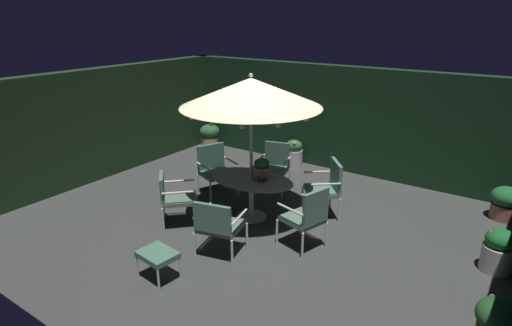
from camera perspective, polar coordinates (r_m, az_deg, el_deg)
The scene contains 17 objects.
ground_plane at distance 7.59m, azimuth 0.09°, elevation -8.03°, with size 8.65×7.16×0.02m, color #3C3F3C.
hedge_backdrop_rear at distance 10.03m, azimuth 11.35°, elevation 5.83°, with size 8.65×0.30×2.40m, color black.
hedge_backdrop_left at distance 10.00m, azimuth -20.09°, elevation 4.98°, with size 0.30×7.16×2.40m, color #1D331C.
patio_dining_table at distance 7.51m, azimuth -0.63°, elevation -3.15°, with size 1.59×1.06×0.76m.
patio_umbrella at distance 7.04m, azimuth -0.68°, elevation 9.40°, with size 2.37×2.37×2.58m.
centerpiece_planter at distance 7.30m, azimuth 0.79°, elevation -0.61°, with size 0.31×0.31×0.42m.
patio_chair_north at distance 8.73m, azimuth 2.54°, elevation -0.15°, with size 0.71×0.70×0.99m.
patio_chair_northeast at distance 8.63m, azimuth -5.54°, elevation -0.51°, with size 0.78×0.82×1.00m.
patio_chair_east at distance 7.44m, azimuth -10.99°, elevation -4.27°, with size 0.82×0.82×0.93m.
patio_chair_southeast at distance 6.42m, azimuth -5.14°, elevation -8.11°, with size 0.77×0.74×0.92m.
patio_chair_south at distance 6.61m, azimuth 6.90°, elevation -6.90°, with size 0.73×0.70×1.02m.
patio_chair_southwest at distance 7.74m, azimuth 9.50°, elevation -2.89°, with size 0.84×0.85×1.02m.
ottoman_footrest at distance 6.12m, azimuth -13.04°, elevation -12.00°, with size 0.56×0.46×0.41m.
potted_plant_right_far at distance 7.04m, azimuth 29.75°, elevation -10.16°, with size 0.43×0.43×0.65m.
potted_plant_left_far at distance 10.19m, azimuth 5.08°, elevation 1.30°, with size 0.42×0.42×0.67m.
potted_plant_back_right at distance 8.81m, azimuth 30.46°, elevation -4.55°, with size 0.52×0.52×0.60m.
potted_plant_back_center at distance 11.67m, azimuth -6.21°, elevation 3.68°, with size 0.54×0.54×0.65m.
Camera 1 is at (3.82, -5.55, 3.49)m, focal length 29.86 mm.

